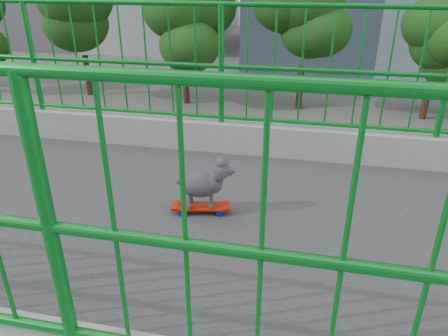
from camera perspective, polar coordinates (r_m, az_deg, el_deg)
name	(u,v)px	position (r m, az deg, el deg)	size (l,w,h in m)	color
road	(190,189)	(18.39, -4.66, -2.90)	(18.00, 90.00, 0.02)	black
street_trees	(259,37)	(29.03, 4.74, 17.38)	(5.30, 60.40, 7.26)	black
skateboard	(201,207)	(3.19, -3.14, -5.34)	(0.21, 0.46, 0.06)	red
poodle	(204,183)	(3.08, -2.80, -2.01)	(0.23, 0.43, 0.36)	#272529
car_0	(346,318)	(11.75, 16.24, -19.02)	(1.54, 3.82, 1.30)	#A4A4A9
car_3	(203,153)	(20.39, -2.94, 2.11)	(1.85, 4.54, 1.32)	red
car_6	(65,210)	(16.48, -20.85, -5.36)	(2.42, 5.25, 1.46)	red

